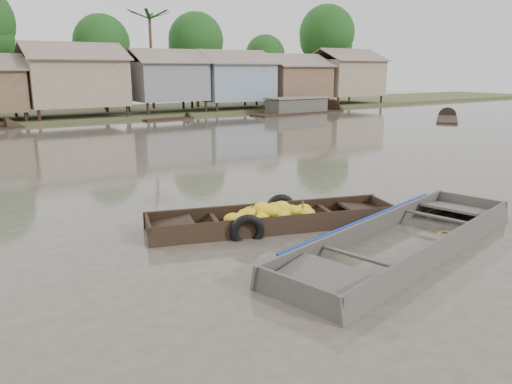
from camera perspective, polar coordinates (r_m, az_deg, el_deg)
ground at (r=10.85m, az=6.43°, el=-5.50°), size 120.00×120.00×0.00m
riverbank at (r=40.85m, az=-20.21°, el=12.38°), size 120.00×12.47×10.22m
banana_boat at (r=11.64m, az=1.61°, el=-3.16°), size 6.02×3.05×0.84m
viewer_boat at (r=10.77m, az=16.46°, el=-5.85°), size 7.47×3.53×0.58m
distant_boats at (r=37.97m, az=-0.93°, el=8.85°), size 48.00×15.53×1.38m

